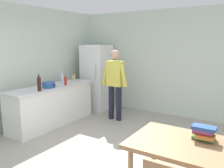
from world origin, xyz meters
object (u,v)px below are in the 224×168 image
Objects in this scene: bottle_water_clear at (62,78)px; bottle_sauce_red at (65,81)px; person at (115,80)px; refrigerator at (97,77)px; dining_table at (193,151)px; utensil_jar at (73,77)px; cooking_pot at (49,85)px; book_stack at (204,133)px; bottle_wine_dark at (39,84)px.

bottle_water_clear reaches higher than bottle_sauce_red.
refrigerator is at bearing 149.77° from person.
person is (0.95, -0.55, 0.08)m from refrigerator.
refrigerator reaches higher than dining_table.
bottle_water_clear is at bearing 150.13° from bottle_sauce_red.
utensil_jar is (-1.19, -0.15, 0.00)m from person.
utensil_jar is 1.33× the size of bottle_sauce_red.
refrigerator reaches higher than cooking_pot.
refrigerator is 1.10m from person.
refrigerator is 5.62× the size of utensil_jar.
utensil_jar is 0.75m from bottle_sauce_red.
book_stack is (2.42, -1.96, -0.14)m from person.
dining_table is at bearing -10.31° from bottle_wine_dark.
refrigerator is 4.27m from dining_table.
bottle_water_clear reaches higher than book_stack.
dining_table is 3.74m from bottle_water_clear.
dining_table is at bearing -15.75° from cooking_pot.
bottle_water_clear reaches higher than dining_table.
bottle_sauce_red is (0.23, -0.13, -0.03)m from bottle_water_clear.
refrigerator is 4.20m from book_stack.
bottle_sauce_red is 0.71× the size of bottle_wine_dark.
bottle_water_clear is at bearing -95.66° from refrigerator.
book_stack is (3.26, -0.39, -0.21)m from bottle_wine_dark.
cooking_pot is 1.33× the size of bottle_water_clear.
bottle_wine_dark is (0.11, -2.12, 0.15)m from refrigerator.
person is 5.67× the size of bottle_water_clear.
utensil_jar is 1.46m from bottle_wine_dark.
person is 4.25× the size of cooking_pot.
bottle_sauce_red is 3.46m from book_stack.
utensil_jar is at bearing 118.08° from bottle_sauce_red.
person is 1.54m from cooking_pot.
person reaches higher than utensil_jar.
dining_table is 0.26m from book_stack.
bottle_sauce_red is at bearing 157.22° from dining_table.
cooking_pot is 0.38m from bottle_wine_dark.
dining_table is at bearing -23.29° from bottle_water_clear.
bottle_wine_dark is at bearing -75.28° from bottle_water_clear.
dining_table is at bearing -110.60° from book_stack.
refrigerator reaches higher than utensil_jar.
bottle_wine_dark is at bearing -75.96° from utensil_jar.
dining_table is (2.35, -2.15, -0.31)m from person.
bottle_sauce_red is (0.11, 0.41, 0.04)m from cooking_pot.
bottle_sauce_red is (-3.19, 1.34, 0.32)m from dining_table.
cooking_pot is 1.67× the size of bottle_sauce_red.
bottle_water_clear is at bearing 159.83° from book_stack.
bottle_water_clear is (-0.12, -1.23, 0.13)m from refrigerator.
refrigerator reaches higher than book_stack.
dining_table is at bearing -39.29° from refrigerator.
bottle_sauce_red is at bearing 75.10° from cooking_pot.
bottle_water_clear is (-0.12, 0.54, 0.07)m from cooking_pot.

